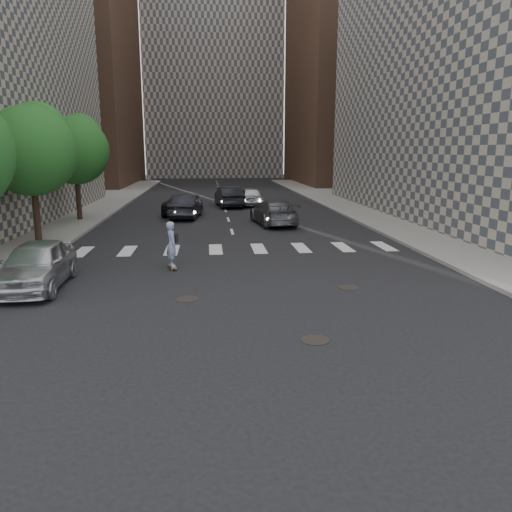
{
  "coord_description": "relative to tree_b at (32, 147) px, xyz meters",
  "views": [
    {
      "loc": [
        -1.31,
        -13.65,
        4.51
      ],
      "look_at": [
        0.13,
        1.3,
        1.3
      ],
      "focal_mm": 35.0,
      "sensor_mm": 36.0,
      "label": 1
    }
  ],
  "objects": [
    {
      "name": "traffic_car_e",
      "position": [
        9.83,
        15.37,
        -3.83
      ],
      "size": [
        2.29,
        5.14,
        1.64
      ],
      "primitive_type": "imported",
      "rotation": [
        0.0,
        0.0,
        3.26
      ],
      "color": "black",
      "rests_on": "ground"
    },
    {
      "name": "sidewalk_left",
      "position": [
        -5.05,
        8.86,
        -4.57
      ],
      "size": [
        13.0,
        80.0,
        0.15
      ],
      "primitive_type": "cube",
      "color": "gray",
      "rests_on": "ground"
    },
    {
      "name": "manhole_b",
      "position": [
        7.45,
        -9.94,
        -4.64
      ],
      "size": [
        0.7,
        0.7,
        0.02
      ],
      "primitive_type": "cylinder",
      "color": "black",
      "rests_on": "ground"
    },
    {
      "name": "sidewalk_right",
      "position": [
        23.95,
        8.86,
        -4.57
      ],
      "size": [
        13.0,
        80.0,
        0.15
      ],
      "primitive_type": "cube",
      "color": "gray",
      "rests_on": "ground"
    },
    {
      "name": "manhole_a",
      "position": [
        10.65,
        -13.64,
        -4.64
      ],
      "size": [
        0.7,
        0.7,
        0.02
      ],
      "primitive_type": "cylinder",
      "color": "black",
      "rests_on": "ground"
    },
    {
      "name": "traffic_car_d",
      "position": [
        11.55,
        15.92,
        -3.87
      ],
      "size": [
        2.27,
        4.72,
        1.56
      ],
      "primitive_type": "imported",
      "rotation": [
        0.0,
        0.0,
        3.24
      ],
      "color": "#B0B2B8",
      "rests_on": "ground"
    },
    {
      "name": "traffic_car_b",
      "position": [
        12.13,
        5.32,
        -3.89
      ],
      "size": [
        2.74,
        5.43,
        1.51
      ],
      "primitive_type": "imported",
      "rotation": [
        0.0,
        0.0,
        3.27
      ],
      "color": "#53555A",
      "rests_on": "ground"
    },
    {
      "name": "tower_center",
      "position": [
        9.45,
        66.86,
        19.35
      ],
      "size": [
        22.0,
        20.0,
        48.0
      ],
      "primitive_type": "cube",
      "color": "#ADA08E",
      "rests_on": "ground"
    },
    {
      "name": "skateboarder",
      "position": [
        6.73,
        -5.77,
        -3.68
      ],
      "size": [
        0.54,
        0.95,
        1.83
      ],
      "rotation": [
        0.0,
        0.0,
        0.21
      ],
      "color": "brown",
      "rests_on": "ground"
    },
    {
      "name": "tree_b",
      "position": [
        0.0,
        0.0,
        0.0
      ],
      "size": [
        4.2,
        4.2,
        6.6
      ],
      "color": "#382619",
      "rests_on": "sidewalk_left"
    },
    {
      "name": "traffic_car_c",
      "position": [
        6.38,
        10.83,
        -3.94
      ],
      "size": [
        2.86,
        5.28,
        1.41
      ],
      "primitive_type": "imported",
      "rotation": [
        0.0,
        0.0,
        3.03
      ],
      "color": "black",
      "rests_on": "ground"
    },
    {
      "name": "ground",
      "position": [
        9.45,
        -11.14,
        -4.65
      ],
      "size": [
        160.0,
        160.0,
        0.0
      ],
      "primitive_type": "plane",
      "color": "black",
      "rests_on": "ground"
    },
    {
      "name": "traffic_car_a",
      "position": [
        6.68,
        8.86,
        -3.87
      ],
      "size": [
        2.2,
        4.89,
        1.56
      ],
      "primitive_type": "imported",
      "rotation": [
        0.0,
        0.0,
        3.02
      ],
      "color": "black",
      "rests_on": "ground"
    },
    {
      "name": "tower_left",
      "position": [
        -10.55,
        43.86,
        15.35
      ],
      "size": [
        18.0,
        24.0,
        40.0
      ],
      "primitive_type": "cube",
      "color": "brown",
      "rests_on": "ground"
    },
    {
      "name": "manhole_c",
      "position": [
        12.75,
        -9.14,
        -4.64
      ],
      "size": [
        0.7,
        0.7,
        0.02
      ],
      "primitive_type": "cylinder",
      "color": "black",
      "rests_on": "ground"
    },
    {
      "name": "tree_c",
      "position": [
        0.0,
        8.0,
        0.0
      ],
      "size": [
        4.2,
        4.2,
        6.6
      ],
      "color": "#382619",
      "rests_on": "sidewalk_left"
    },
    {
      "name": "tower_right",
      "position": [
        29.45,
        43.86,
        13.35
      ],
      "size": [
        18.0,
        24.0,
        36.0
      ],
      "primitive_type": "cube",
      "color": "brown",
      "rests_on": "ground"
    },
    {
      "name": "silver_sedan",
      "position": [
        2.45,
        -8.12,
        -3.86
      ],
      "size": [
        1.99,
        4.69,
        1.58
      ],
      "primitive_type": "imported",
      "rotation": [
        0.0,
        0.0,
        0.03
      ],
      "color": "silver",
      "rests_on": "ground"
    }
  ]
}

